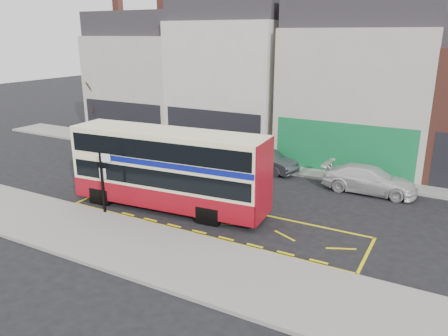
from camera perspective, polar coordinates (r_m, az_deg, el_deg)
The scene contains 15 objects.
ground at distance 19.07m, azimuth -4.12°, elevation -8.36°, with size 120.00×120.00×0.00m, color black.
pavement at distance 17.36m, azimuth -8.32°, elevation -10.95°, with size 40.00×4.00×0.15m, color gray.
kerb at distance 18.75m, azimuth -4.75°, elevation -8.58°, with size 40.00×0.15×0.15m, color gray.
far_pavement at distance 28.27m, azimuth 8.07°, elevation 0.30°, with size 50.00×3.00×0.15m, color gray.
road_markings at distance 20.30m, azimuth -1.65°, elevation -6.66°, with size 14.00×3.40×0.01m, color yellow, non-canonical shape.
terrace_far_left at distance 37.42m, azimuth -9.30°, elevation 11.79°, with size 8.00×8.01×10.80m.
terrace_left at distance 33.07m, azimuth 1.92°, elevation 12.18°, with size 8.00×8.01×11.80m.
terrace_green_shop at distance 30.11m, azimuth 17.61°, elevation 10.43°, with size 9.00×8.01×11.30m.
double_decker_bus at distance 20.96m, azimuth -7.18°, elevation -0.06°, with size 9.89×3.05×3.89m.
bus_stop_post at distance 20.80m, azimuth -15.50°, elevation -1.00°, with size 0.74×0.15×2.97m.
car_silver at distance 32.20m, azimuth -11.38°, elevation 3.43°, with size 1.73×4.31×1.47m, color #B2B3B7.
car_grey at distance 27.17m, azimuth 5.58°, elevation 0.99°, with size 1.41×4.03×1.33m, color #414249.
car_white at distance 24.65m, azimuth 18.44°, elevation -1.43°, with size 1.99×4.91×1.42m, color white.
street_tree_left at distance 37.20m, azimuth -16.21°, elevation 9.97°, with size 2.69×2.69×5.80m.
street_tree_right at distance 27.50m, azimuth 16.13°, elevation 6.13°, with size 2.21×2.21×4.77m.
Camera 1 is at (9.48, -14.35, 8.22)m, focal length 35.00 mm.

